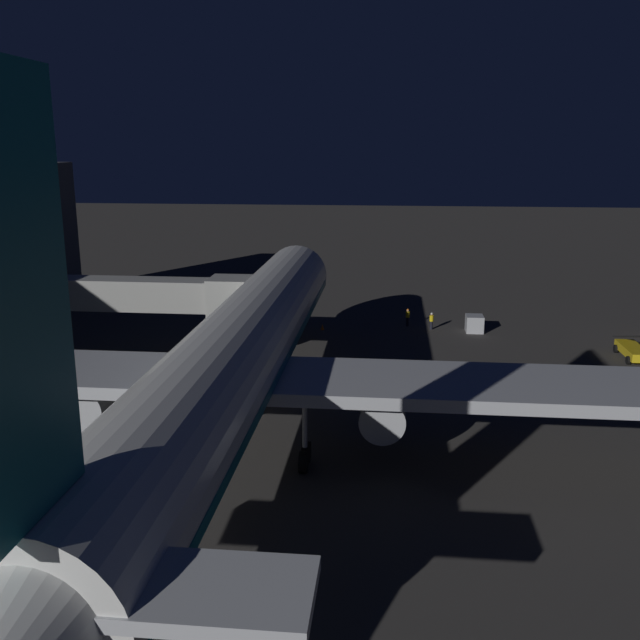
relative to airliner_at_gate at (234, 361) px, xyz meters
name	(u,v)px	position (x,y,z in m)	size (l,w,h in m)	color
ground_plane	(275,379)	(0.00, -13.32, -5.63)	(320.00, 320.00, 0.00)	#383533
airliner_at_gate	(234,361)	(0.00, 0.00, 0.00)	(51.85, 58.80, 19.46)	silver
jet_bridge	(158,295)	(10.02, -16.64, 0.07)	(18.18, 3.40, 7.24)	#9E9E99
apron_floodlight_mast	(24,237)	(25.50, -24.81, 3.54)	(2.90, 0.50, 15.54)	#59595E
belt_loader	(633,349)	(-29.18, -21.64, -4.78)	(1.96, 8.38, 3.15)	yellow
baggage_container_mid_row	(474,324)	(-16.86, -29.15, -4.83)	(1.63, 1.86, 1.61)	#B7BABF
ground_crew_near_nose_gear	(408,317)	(-10.49, -30.69, -4.65)	(0.40, 0.40, 1.77)	black
ground_crew_by_belt_loader	(431,320)	(-12.79, -29.67, -4.70)	(0.40, 0.40, 1.69)	black
traffic_cone_nose_port	(322,327)	(-2.20, -28.40, -5.36)	(0.36, 0.36, 0.55)	orange
traffic_cone_nose_starboard	(278,326)	(2.20, -28.40, -5.36)	(0.36, 0.36, 0.55)	orange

